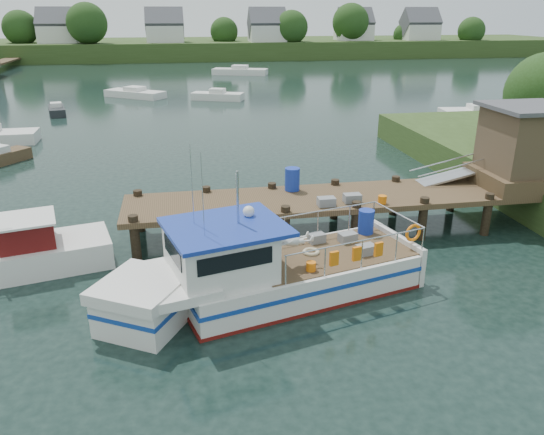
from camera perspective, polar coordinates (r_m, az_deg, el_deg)
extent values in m
plane|color=black|center=(19.65, 2.10, -1.78)|extent=(160.00, 160.00, 0.00)
cylinder|color=#332114|center=(30.30, 26.58, 7.30)|extent=(0.50, 0.50, 3.05)
cube|color=#32491E|center=(101.93, -8.32, 17.54)|extent=(140.00, 24.00, 3.00)
cylinder|color=#332114|center=(99.78, -25.16, 16.18)|extent=(0.60, 0.60, 4.20)
sphere|color=#214016|center=(99.65, -25.45, 17.94)|extent=(5.54, 5.54, 5.54)
cylinder|color=#332114|center=(93.73, -19.02, 16.97)|extent=(0.60, 0.60, 4.80)
sphere|color=#214016|center=(93.60, -19.29, 19.12)|extent=(6.34, 6.34, 6.34)
cylinder|color=#332114|center=(94.88, -11.92, 17.12)|extent=(0.60, 0.60, 3.00)
sphere|color=#214016|center=(94.77, -12.03, 18.45)|extent=(3.96, 3.96, 3.96)
cylinder|color=#332114|center=(97.24, -5.12, 17.74)|extent=(0.60, 0.60, 3.60)
sphere|color=#214016|center=(97.12, -5.17, 19.31)|extent=(4.75, 4.75, 4.75)
cylinder|color=#332114|center=(94.93, 2.08, 17.90)|extent=(0.60, 0.60, 4.20)
sphere|color=#214016|center=(94.80, 2.10, 19.78)|extent=(5.54, 5.54, 5.54)
cylinder|color=#332114|center=(99.71, 8.34, 18.04)|extent=(0.60, 0.60, 4.80)
sphere|color=#214016|center=(99.59, 8.45, 20.08)|extent=(6.34, 6.34, 6.34)
cylinder|color=#332114|center=(105.53, 13.92, 17.34)|extent=(0.60, 0.60, 3.00)
sphere|color=#214016|center=(105.42, 14.03, 18.54)|extent=(3.96, 3.96, 3.96)
cylinder|color=#332114|center=(106.85, 20.47, 16.87)|extent=(0.60, 0.60, 3.60)
sphere|color=#214016|center=(106.74, 20.66, 18.29)|extent=(4.75, 4.75, 4.75)
cube|color=silver|center=(97.43, -21.93, 17.68)|extent=(6.00, 5.00, 3.00)
cube|color=#47474C|center=(97.37, -22.09, 18.79)|extent=(6.20, 5.09, 5.09)
cube|color=silver|center=(94.74, -11.41, 18.67)|extent=(6.00, 5.00, 3.00)
cube|color=#47474C|center=(94.68, -11.49, 19.81)|extent=(6.20, 5.09, 5.09)
cube|color=silver|center=(95.07, -0.54, 19.06)|extent=(6.00, 5.00, 3.00)
cube|color=#47474C|center=(95.01, -0.54, 20.21)|extent=(6.20, 5.09, 5.09)
cube|color=silver|center=(100.90, 8.78, 18.96)|extent=(6.00, 5.00, 3.00)
cube|color=#47474C|center=(100.85, 8.84, 20.04)|extent=(6.20, 5.09, 5.09)
cube|color=silver|center=(104.40, 15.56, 18.54)|extent=(6.00, 5.00, 3.00)
cube|color=#47474C|center=(104.35, 15.66, 19.58)|extent=(6.20, 5.09, 5.09)
cube|color=#4E3A25|center=(19.68, 7.86, 2.12)|extent=(16.00, 3.00, 0.20)
cylinder|color=black|center=(17.88, -14.47, -2.63)|extent=(0.32, 0.32, 1.90)
cylinder|color=black|center=(20.29, -14.04, 0.30)|extent=(0.32, 0.32, 1.90)
cylinder|color=black|center=(17.83, -6.46, -2.13)|extent=(0.32, 0.32, 1.90)
cylinder|color=black|center=(20.25, -6.98, 0.76)|extent=(0.32, 0.32, 1.90)
cylinder|color=black|center=(18.13, 1.44, -1.59)|extent=(0.32, 0.32, 1.90)
cylinder|color=black|center=(20.51, 0.00, 1.19)|extent=(0.32, 0.32, 1.90)
cylinder|color=black|center=(18.76, 8.95, -1.05)|extent=(0.32, 0.32, 1.90)
cylinder|color=black|center=(21.07, 6.71, 1.60)|extent=(0.32, 0.32, 1.90)
cylinder|color=black|center=(19.69, 15.86, -0.53)|extent=(0.32, 0.32, 1.90)
cylinder|color=black|center=(21.90, 13.00, 1.95)|extent=(0.32, 0.32, 1.90)
cylinder|color=black|center=(20.88, 22.06, -0.06)|extent=(0.32, 0.32, 1.90)
cylinder|color=black|center=(22.97, 18.76, 2.26)|extent=(0.32, 0.32, 1.90)
cylinder|color=black|center=(24.26, 23.97, 2.52)|extent=(0.32, 0.32, 1.90)
cube|color=#4E3A25|center=(22.67, 25.06, 3.92)|extent=(3.20, 3.00, 0.60)
cube|color=#4C3C2A|center=(22.34, 25.62, 7.34)|extent=(2.60, 2.60, 2.40)
cube|color=#47474C|center=(22.11, 26.16, 10.59)|extent=(3.00, 3.00, 0.15)
cube|color=#A5A8AD|center=(22.21, 18.86, 4.33)|extent=(3.34, 0.90, 0.79)
cylinder|color=silver|center=(21.74, 19.51, 5.28)|extent=(3.34, 0.05, 0.76)
cylinder|color=silver|center=(22.41, 18.53, 5.85)|extent=(3.34, 0.05, 0.76)
cube|color=slate|center=(18.41, 5.87, 1.71)|extent=(0.60, 0.40, 0.30)
cube|color=slate|center=(18.88, 8.63, 2.08)|extent=(0.60, 0.40, 0.30)
cylinder|color=orange|center=(18.96, 11.78, 1.91)|extent=(0.30, 0.30, 0.28)
cylinder|color=#1731A1|center=(19.89, 2.19, 4.15)|extent=(0.56, 0.56, 0.85)
cube|color=silver|center=(15.54, 2.72, -6.25)|extent=(7.18, 4.29, 1.03)
cube|color=silver|center=(14.29, -13.70, -9.55)|extent=(2.61, 2.61, 1.03)
cube|color=silver|center=(13.98, -13.93, -7.26)|extent=(2.83, 2.88, 0.31)
cube|color=silver|center=(14.14, -10.35, -6.73)|extent=(2.38, 2.92, 0.27)
cube|color=#133A98|center=(15.48, 2.73, -5.83)|extent=(7.28, 4.34, 0.13)
cube|color=#133A98|center=(14.23, -13.75, -9.10)|extent=(2.65, 2.65, 0.13)
cube|color=maroon|center=(15.77, 2.69, -7.77)|extent=(7.27, 4.33, 0.13)
cube|color=#4E3A25|center=(15.79, 6.24, -3.78)|extent=(5.29, 3.56, 0.04)
cube|color=silver|center=(17.24, 13.13, -3.59)|extent=(0.85, 2.65, 1.21)
cube|color=silver|center=(14.20, -5.61, -3.80)|extent=(3.01, 2.88, 1.34)
cube|color=black|center=(13.08, -3.93, -4.72)|extent=(1.92, 0.53, 0.45)
cube|color=black|center=(15.11, -7.12, -1.15)|extent=(1.92, 0.53, 0.45)
cube|color=black|center=(13.77, -10.62, -3.67)|extent=(0.44, 1.57, 0.45)
cube|color=#183198|center=(13.96, -5.02, -1.01)|extent=(3.60, 3.28, 0.11)
cylinder|color=silver|center=(13.81, -3.72, 2.15)|extent=(0.09, 0.09, 1.43)
cylinder|color=silver|center=(12.96, -7.48, 2.40)|extent=(0.03, 0.03, 2.15)
cylinder|color=silver|center=(13.78, -8.61, 3.49)|extent=(0.03, 0.03, 2.15)
sphere|color=silver|center=(14.47, -2.52, 0.64)|extent=(0.39, 0.39, 0.32)
cylinder|color=silver|center=(14.57, 9.29, -2.54)|extent=(4.35, 1.16, 0.04)
cylinder|color=silver|center=(16.51, 4.58, 0.59)|extent=(4.35, 1.16, 0.04)
cylinder|color=silver|center=(16.75, 13.44, 0.37)|extent=(0.66, 2.40, 0.04)
cylinder|color=silver|center=(13.73, 1.48, -5.74)|extent=(0.05, 0.05, 0.85)
cylinder|color=silver|center=(15.78, -2.46, -2.03)|extent=(0.05, 0.05, 0.85)
cylinder|color=silver|center=(14.24, 5.72, -4.83)|extent=(0.05, 0.05, 0.85)
cylinder|color=silver|center=(16.22, 1.35, -1.35)|extent=(0.05, 0.05, 0.85)
cylinder|color=silver|center=(14.81, 9.63, -3.95)|extent=(0.05, 0.05, 0.85)
cylinder|color=silver|center=(16.72, 4.94, -0.70)|extent=(0.05, 0.05, 0.85)
cylinder|color=silver|center=(15.45, 13.23, -3.13)|extent=(0.05, 0.05, 0.85)
cylinder|color=silver|center=(17.30, 8.31, -0.09)|extent=(0.05, 0.05, 0.85)
cylinder|color=silver|center=(16.01, 15.91, -2.51)|extent=(0.05, 0.05, 0.85)
cylinder|color=silver|center=(17.80, 10.86, 0.37)|extent=(0.05, 0.05, 0.85)
cube|color=slate|center=(15.77, 10.06, -3.42)|extent=(0.61, 0.48, 0.29)
cube|color=slate|center=(16.51, 8.15, -2.14)|extent=(0.61, 0.48, 0.29)
cube|color=slate|center=(16.36, 4.82, -2.22)|extent=(0.56, 0.45, 0.29)
cylinder|color=#1731A1|center=(17.16, 10.08, -0.46)|extent=(0.61, 0.61, 0.79)
cylinder|color=orange|center=(14.61, 4.22, -5.28)|extent=(0.33, 0.33, 0.27)
torus|color=#BFB28C|center=(15.66, 4.21, -3.71)|extent=(0.61, 0.61, 0.11)
torus|color=orange|center=(16.39, 14.95, -1.60)|extent=(0.56, 0.23, 0.56)
cube|color=orange|center=(14.32, 6.70, -4.41)|extent=(0.27, 0.15, 0.40)
cube|color=orange|center=(14.68, 9.10, -3.87)|extent=(0.27, 0.15, 0.40)
cube|color=orange|center=(15.06, 11.39, -3.36)|extent=(0.27, 0.15, 0.40)
imported|color=silver|center=(14.54, 1.41, -2.56)|extent=(0.51, 0.65, 1.58)
cube|color=silver|center=(18.54, -25.84, -4.03)|extent=(6.05, 3.38, 0.88)
cube|color=#510E0D|center=(18.20, -24.89, -1.45)|extent=(1.91, 1.91, 0.84)
cube|color=silver|center=(18.05, -25.10, -0.16)|extent=(2.12, 2.12, 0.07)
cube|color=#4E3A25|center=(32.25, -27.26, 5.68)|extent=(2.88, 3.41, 0.62)
cube|color=silver|center=(71.58, -3.46, 15.39)|extent=(7.41, 4.53, 0.76)
cube|color=silver|center=(71.52, -3.47, 15.84)|extent=(2.40, 2.23, 0.49)
cube|color=silver|center=(50.70, -5.87, 12.83)|extent=(5.00, 3.24, 0.66)
cube|color=silver|center=(50.63, -5.90, 13.39)|extent=(1.65, 1.55, 0.43)
cube|color=silver|center=(45.17, 21.43, 10.43)|extent=(6.23, 2.74, 0.60)
cube|color=silver|center=(45.10, 21.51, 11.00)|extent=(1.85, 1.63, 0.39)
cube|color=silver|center=(53.68, -14.51, 12.74)|extent=(6.02, 5.21, 0.64)
cube|color=silver|center=(53.61, -14.56, 13.26)|extent=(2.20, 2.15, 0.41)
cube|color=black|center=(46.41, -22.14, 10.59)|extent=(1.93, 3.61, 0.60)
cube|color=silver|center=(46.34, -22.22, 11.14)|extent=(1.02, 1.13, 0.39)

